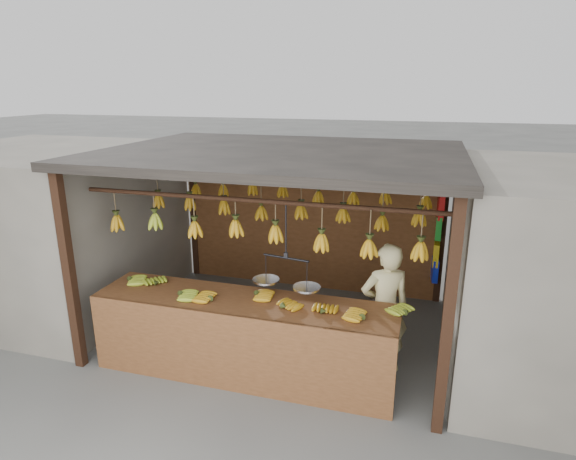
% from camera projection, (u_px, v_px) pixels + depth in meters
% --- Properties ---
extents(ground, '(80.00, 80.00, 0.00)m').
position_uv_depth(ground, '(282.00, 328.00, 6.50)').
color(ground, '#5B5B57').
extents(stall, '(4.30, 3.30, 2.40)m').
position_uv_depth(stall, '(289.00, 180.00, 6.23)').
color(stall, black).
rests_on(stall, ground).
extents(neighbor_left, '(3.00, 3.00, 2.30)m').
position_uv_depth(neighbor_left, '(50.00, 226.00, 7.13)').
color(neighbor_left, slate).
rests_on(neighbor_left, ground).
extents(counter, '(3.56, 0.77, 0.96)m').
position_uv_depth(counter, '(241.00, 321.00, 5.19)').
color(counter, brown).
rests_on(counter, ground).
extents(hanging_bananas, '(3.60, 2.22, 0.39)m').
position_uv_depth(hanging_bananas, '(282.00, 211.00, 6.02)').
color(hanging_bananas, '#B98113').
rests_on(hanging_bananas, ground).
extents(balance_scale, '(0.76, 0.36, 0.91)m').
position_uv_depth(balance_scale, '(286.00, 280.00, 5.15)').
color(balance_scale, black).
rests_on(balance_scale, ground).
extents(vendor, '(0.66, 0.56, 1.53)m').
position_uv_depth(vendor, '(385.00, 309.00, 5.35)').
color(vendor, beige).
rests_on(vendor, ground).
extents(bag_bundles, '(0.08, 0.26, 1.28)m').
position_uv_depth(bag_bundles, '(438.00, 240.00, 6.92)').
color(bag_bundles, red).
rests_on(bag_bundles, ground).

